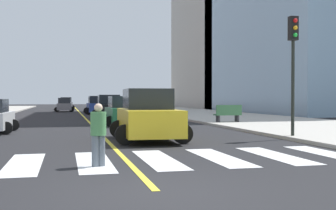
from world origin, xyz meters
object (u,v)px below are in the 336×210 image
(car_black_nearest, at_px, (109,107))
(car_yellow_sixth, at_px, (148,116))
(traffic_light_near_corner, at_px, (293,52))
(car_green_fourth, at_px, (123,112))
(park_bench, at_px, (228,114))
(car_blue_fifth, at_px, (97,106))
(car_silver_seventh, at_px, (66,104))
(car_gray_third, at_px, (64,105))
(pedestrian_crossing, at_px, (98,132))

(car_black_nearest, height_order, car_yellow_sixth, car_yellow_sixth)
(car_black_nearest, relative_size, traffic_light_near_corner, 0.90)
(car_green_fourth, height_order, park_bench, car_green_fourth)
(car_green_fourth, relative_size, car_blue_fifth, 0.96)
(car_yellow_sixth, relative_size, car_silver_seventh, 1.17)
(traffic_light_near_corner, bearing_deg, car_yellow_sixth, -8.46)
(car_gray_third, bearing_deg, car_silver_seventh, 90.36)
(car_blue_fifth, relative_size, traffic_light_near_corner, 0.87)
(traffic_light_near_corner, distance_m, pedestrian_crossing, 10.38)
(car_blue_fifth, height_order, car_yellow_sixth, car_yellow_sixth)
(car_green_fourth, relative_size, car_silver_seventh, 1.02)
(car_black_nearest, bearing_deg, park_bench, 125.88)
(car_green_fourth, distance_m, car_silver_seventh, 39.51)
(car_black_nearest, height_order, car_gray_third, car_black_nearest)
(car_green_fourth, xyz_separation_m, park_bench, (6.83, -0.54, -0.17))
(car_yellow_sixth, distance_m, traffic_light_near_corner, 6.64)
(car_gray_third, xyz_separation_m, pedestrian_crossing, (0.92, -44.01, 0.08))
(car_black_nearest, height_order, pedestrian_crossing, car_black_nearest)
(car_gray_third, bearing_deg, car_yellow_sixth, -83.63)
(pedestrian_crossing, bearing_deg, traffic_light_near_corner, 16.51)
(car_silver_seventh, height_order, traffic_light_near_corner, traffic_light_near_corner)
(car_gray_third, bearing_deg, traffic_light_near_corner, -75.09)
(car_yellow_sixth, distance_m, pedestrian_crossing, 6.67)
(car_blue_fifth, height_order, park_bench, car_blue_fifth)
(car_black_nearest, bearing_deg, car_gray_third, -78.21)
(car_green_fourth, distance_m, car_yellow_sixth, 9.71)
(car_silver_seventh, xyz_separation_m, traffic_light_near_corner, (9.22, -49.96, 2.81))
(traffic_light_near_corner, height_order, pedestrian_crossing, traffic_light_near_corner)
(car_blue_fifth, bearing_deg, car_green_fourth, 90.04)
(traffic_light_near_corner, bearing_deg, car_blue_fifth, -78.40)
(car_blue_fifth, xyz_separation_m, car_silver_seventh, (-3.18, 20.56, -0.06))
(car_green_fourth, relative_size, traffic_light_near_corner, 0.83)
(car_yellow_sixth, height_order, traffic_light_near_corner, traffic_light_near_corner)
(car_silver_seventh, bearing_deg, car_black_nearest, -85.02)
(pedestrian_crossing, bearing_deg, car_gray_third, 75.67)
(car_black_nearest, xyz_separation_m, car_yellow_sixth, (-0.27, -18.89, 0.05))
(car_silver_seventh, bearing_deg, park_bench, -77.13)
(car_black_nearest, xyz_separation_m, car_gray_third, (-3.65, 18.92, -0.12))
(car_silver_seventh, relative_size, park_bench, 2.24)
(car_green_fourth, distance_m, traffic_light_near_corner, 12.39)
(car_yellow_sixth, bearing_deg, car_silver_seventh, -84.27)
(car_green_fourth, distance_m, pedestrian_crossing, 16.14)
(car_gray_third, bearing_deg, car_black_nearest, -77.82)
(car_gray_third, height_order, park_bench, car_gray_third)
(car_green_fourth, xyz_separation_m, car_blue_fifth, (-0.27, 18.81, 0.04))
(car_green_fourth, bearing_deg, car_black_nearest, -91.51)
(car_black_nearest, distance_m, traffic_light_near_corner, 20.78)
(car_silver_seventh, bearing_deg, car_yellow_sixth, -87.85)
(car_blue_fifth, relative_size, car_silver_seventh, 1.06)
(traffic_light_near_corner, xyz_separation_m, park_bench, (1.06, 10.06, -2.96))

